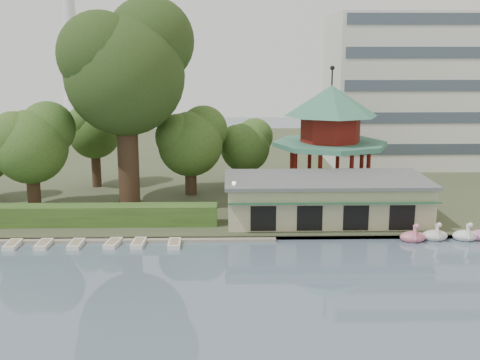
{
  "coord_description": "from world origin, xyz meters",
  "views": [
    {
      "loc": [
        0.84,
        -31.61,
        15.86
      ],
      "look_at": [
        2.0,
        18.0,
        5.0
      ],
      "focal_mm": 45.0,
      "sensor_mm": 36.0,
      "label": 1
    }
  ],
  "objects_px": {
    "big_tree": "(126,65)",
    "dock": "(75,239)",
    "boathouse": "(326,198)",
    "pavilion": "(330,129)"
  },
  "relations": [
    {
      "from": "dock",
      "to": "pavilion",
      "type": "relative_size",
      "value": 2.52
    },
    {
      "from": "dock",
      "to": "boathouse",
      "type": "bearing_deg",
      "value": 12.24
    },
    {
      "from": "boathouse",
      "to": "big_tree",
      "type": "bearing_deg",
      "value": 161.74
    },
    {
      "from": "boathouse",
      "to": "pavilion",
      "type": "bearing_deg",
      "value": 78.72
    },
    {
      "from": "pavilion",
      "to": "big_tree",
      "type": "xyz_separation_m",
      "value": [
        -20.84,
        -3.81,
        6.85
      ]
    },
    {
      "from": "big_tree",
      "to": "dock",
      "type": "bearing_deg",
      "value": -106.04
    },
    {
      "from": "dock",
      "to": "big_tree",
      "type": "distance_m",
      "value": 18.25
    },
    {
      "from": "dock",
      "to": "boathouse",
      "type": "xyz_separation_m",
      "value": [
        22.0,
        4.77,
        2.25
      ]
    },
    {
      "from": "pavilion",
      "to": "big_tree",
      "type": "distance_m",
      "value": 22.27
    },
    {
      "from": "dock",
      "to": "pavilion",
      "type": "xyz_separation_m",
      "value": [
        24.0,
        14.8,
        7.36
      ]
    }
  ]
}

